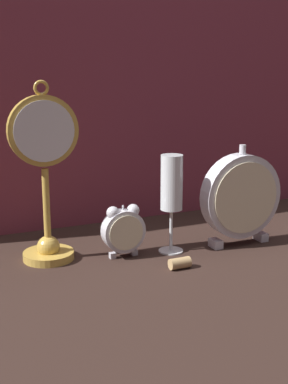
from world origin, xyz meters
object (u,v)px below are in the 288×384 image
alarm_clock_twin_bell (123,229)px  champagne_flute (172,189)px  wine_cork (180,263)px  mantel_clock_silver (241,197)px  pocket_watch_on_stand (46,182)px

alarm_clock_twin_bell → champagne_flute: (0.10, -0.01, 0.08)m
champagne_flute → wine_cork: 0.16m
mantel_clock_silver → champagne_flute: 0.16m
pocket_watch_on_stand → champagne_flute: (0.25, -0.06, -0.02)m
champagne_flute → mantel_clock_silver: bearing=-6.8°
pocket_watch_on_stand → alarm_clock_twin_bell: (0.14, -0.05, -0.10)m
champagne_flute → pocket_watch_on_stand: bearing=165.9°
pocket_watch_on_stand → alarm_clock_twin_bell: bearing=-19.0°
champagne_flute → wine_cork: champagne_flute is taller
pocket_watch_on_stand → mantel_clock_silver: (0.41, -0.08, -0.05)m
alarm_clock_twin_bell → mantel_clock_silver: mantel_clock_silver is taller
mantel_clock_silver → alarm_clock_twin_bell: bearing=173.2°
pocket_watch_on_stand → wine_cork: pocket_watch_on_stand is taller
mantel_clock_silver → wine_cork: mantel_clock_silver is taller
alarm_clock_twin_bell → wine_cork: alarm_clock_twin_bell is taller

